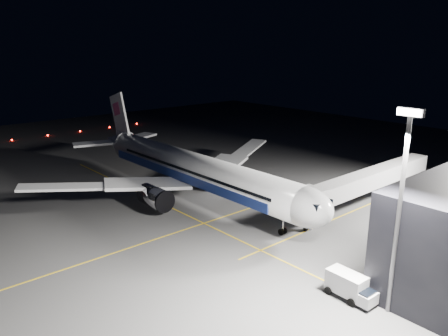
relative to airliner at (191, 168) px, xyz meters
name	(u,v)px	position (x,y,z in m)	size (l,w,h in m)	color
ground	(195,198)	(1.08, 0.00, -5.16)	(200.00, 200.00, 0.00)	#4C4C4F
guide_line_main	(233,214)	(11.08, 0.00, -5.16)	(0.25, 80.00, 0.01)	gold
guide_line_cross	(167,206)	(1.08, -6.00, -5.16)	(70.00, 0.25, 0.01)	gold
guide_line_side	(333,220)	(23.08, 10.00, -5.16)	(0.25, 40.00, 0.01)	gold
airliner	(191,168)	(0.00, 0.00, 0.00)	(61.48, 54.22, 16.64)	silver
jet_bridge	(364,181)	(23.08, 18.06, -0.58)	(3.60, 34.40, 6.30)	#B2B2B7
floodlight_mast_south	(401,196)	(41.08, -6.01, 7.21)	(2.40, 0.67, 20.70)	#59595E
taxiway_lights	(48,135)	(-70.92, 0.00, -4.94)	(0.44, 60.44, 0.44)	#FF140A
service_truck	(350,286)	(37.21, -6.97, -3.68)	(5.51, 2.58, 2.78)	silver
baggage_tug	(234,185)	(1.60, 8.79, -4.46)	(2.29, 1.92, 1.54)	black
safety_cone_a	(256,185)	(3.83, 12.45, -4.86)	(0.41, 0.41, 0.61)	#F3490A
safety_cone_b	(201,185)	(-3.26, 4.63, -4.85)	(0.42, 0.42, 0.64)	#F3490A
safety_cone_c	(248,187)	(3.69, 10.55, -4.87)	(0.39, 0.39, 0.58)	#F3490A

